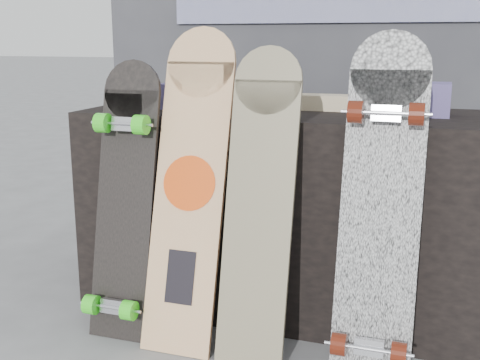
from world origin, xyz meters
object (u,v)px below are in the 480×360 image
(vendor_table, at_px, (288,211))
(longboard_celtic, at_px, (260,197))
(longboard_cascadia, at_px, (381,204))
(skateboard_dark, at_px, (124,196))
(longboard_geisha, at_px, (191,179))

(vendor_table, distance_m, longboard_celtic, 0.44)
(vendor_table, height_order, longboard_cascadia, longboard_cascadia)
(skateboard_dark, bearing_deg, longboard_celtic, -2.03)
(longboard_celtic, height_order, longboard_cascadia, longboard_cascadia)
(vendor_table, height_order, longboard_celtic, longboard_celtic)
(longboard_geisha, bearing_deg, vendor_table, 52.94)
(longboard_celtic, bearing_deg, longboard_cascadia, -0.26)
(longboard_celtic, bearing_deg, longboard_geisha, 168.47)
(vendor_table, relative_size, longboard_cascadia, 1.45)
(skateboard_dark, bearing_deg, longboard_geisha, 8.53)
(vendor_table, xyz_separation_m, longboard_cascadia, (0.40, -0.42, 0.17))
(longboard_geisha, xyz_separation_m, longboard_cascadia, (0.67, -0.06, -0.02))
(longboard_celtic, distance_m, longboard_cascadia, 0.39)
(vendor_table, distance_m, longboard_cascadia, 0.60)
(longboard_celtic, bearing_deg, vendor_table, 90.27)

